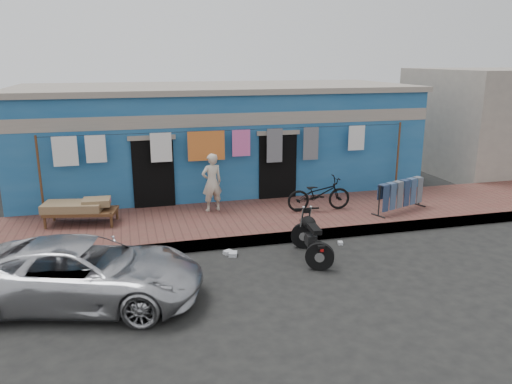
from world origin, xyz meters
name	(u,v)px	position (x,y,z in m)	size (l,w,h in m)	color
ground	(281,272)	(0.00, 0.00, 0.00)	(80.00, 80.00, 0.00)	black
sidewalk	(246,221)	(0.00, 3.00, 0.12)	(28.00, 3.00, 0.25)	brown
curb	(261,240)	(0.00, 1.55, 0.12)	(28.00, 0.10, 0.25)	gray
building	(217,138)	(0.00, 6.99, 1.69)	(12.20, 5.20, 3.36)	#1B538A
neighbor_right	(503,120)	(11.00, 7.00, 1.90)	(6.00, 5.00, 3.80)	#9E9384
clothesline	(219,149)	(-0.44, 4.25, 1.80)	(10.06, 0.06, 2.10)	brown
car	(84,271)	(-3.72, -0.37, 0.59)	(1.91, 4.19, 1.18)	silver
seated_person	(212,182)	(-0.75, 3.71, 1.02)	(0.56, 0.37, 1.54)	beige
bicycle	(319,190)	(1.99, 3.01, 0.80)	(0.60, 1.70, 1.10)	black
motorcycle	(312,236)	(0.83, 0.50, 0.50)	(0.69, 1.60, 1.01)	black
charpoy	(81,212)	(-4.03, 3.42, 0.55)	(1.89, 1.17, 0.59)	brown
jeans_rack	(400,195)	(4.06, 2.41, 0.67)	(1.78, 0.98, 0.85)	black
litter_a	(228,252)	(-0.85, 1.20, 0.04)	(0.18, 0.14, 0.08)	silver
litter_b	(340,243)	(1.79, 1.10, 0.03)	(0.14, 0.10, 0.07)	silver
litter_c	(233,254)	(-0.77, 1.07, 0.04)	(0.22, 0.17, 0.09)	silver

